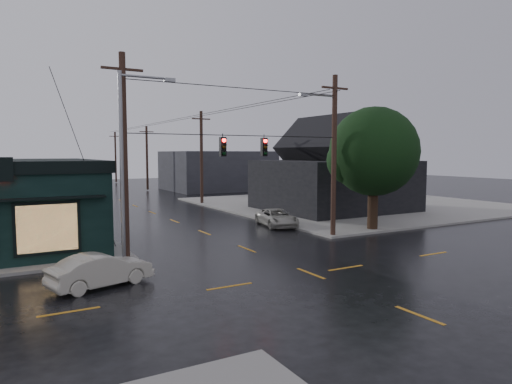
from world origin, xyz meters
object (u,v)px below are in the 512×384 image
utility_pole_ne (333,237)px  sedan_cream (101,270)px  utility_pole_nw (127,260)px  suv_silver (277,218)px  corner_tree (374,152)px

utility_pole_ne → sedan_cream: size_ratio=2.50×
utility_pole_nw → utility_pole_ne: same height
utility_pole_ne → suv_silver: 5.51m
sedan_cream → suv_silver: 17.00m
utility_pole_nw → sedan_cream: 4.51m
corner_tree → sedan_cream: size_ratio=2.05×
suv_silver → utility_pole_ne: bearing=-70.6°
sedan_cream → suv_silver: (14.15, 9.41, -0.04)m
suv_silver → corner_tree: bearing=-35.8°
corner_tree → suv_silver: bearing=133.5°
corner_tree → utility_pole_ne: corner_tree is taller
sedan_cream → suv_silver: bearing=-72.8°
corner_tree → utility_pole_nw: (-16.84, -0.50, -5.41)m
utility_pole_nw → sedan_cream: size_ratio=2.50×
utility_pole_nw → suv_silver: size_ratio=2.25×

